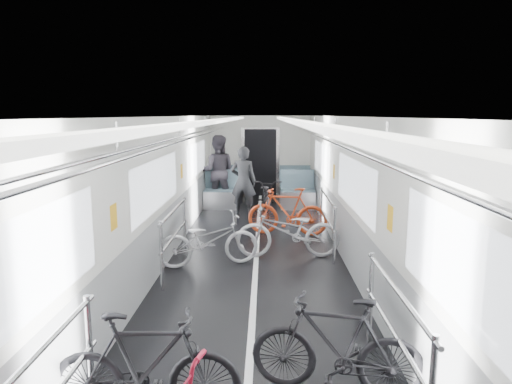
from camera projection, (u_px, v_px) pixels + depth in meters
car_shell at (257, 184)px, 8.60m from camera, size 3.02×14.01×2.41m
bike_left_mid at (146, 366)px, 3.62m from camera, size 1.53×0.48×0.91m
bike_left_far at (209, 240)px, 7.37m from camera, size 1.73×1.00×0.86m
bike_right_near at (336, 346)px, 3.95m from camera, size 1.56×0.72×0.90m
bike_right_mid at (288, 231)px, 7.79m from camera, size 1.80×0.70×0.93m
bike_right_far at (287, 211)px, 9.25m from camera, size 1.68×0.71×0.98m
bike_aisle at (267, 198)px, 10.85m from camera, size 0.73×1.85×0.95m
person_standing at (243, 182)px, 10.89m from camera, size 0.68×0.51×1.70m
person_seated at (218, 171)px, 12.10m from camera, size 0.92×0.72×1.90m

